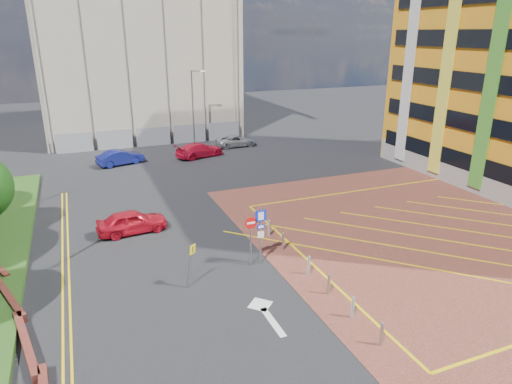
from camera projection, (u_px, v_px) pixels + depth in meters
ground at (259, 274)px, 23.25m from camera, size 140.00×140.00×0.00m
forecourt at (468, 231)px, 28.19m from camera, size 26.00×26.00×0.02m
retaining_wall at (3, 298)px, 20.77m from camera, size 6.06×20.33×0.40m
lamp_back at (194, 106)px, 47.74m from camera, size 1.53×0.16×8.00m
sign_cluster at (257, 231)px, 23.57m from camera, size 1.17×0.12×3.20m
warning_sign at (190, 261)px, 21.57m from camera, size 0.59×0.39×2.25m
bollard_row at (315, 272)px, 22.45m from camera, size 0.14×11.14×0.90m
construction_building at (132, 38)px, 54.60m from camera, size 21.20×19.20×22.00m
construction_fence at (163, 136)px, 49.52m from camera, size 21.60×0.06×2.00m
car_red_left at (132, 222)px, 27.83m from camera, size 4.30×2.02×1.42m
car_blue_back at (120, 157)px, 42.16m from camera, size 4.49×2.56×1.40m
car_red_back at (200, 150)px, 44.83m from camera, size 5.23×3.27×1.41m
car_silver_back at (236, 141)px, 48.97m from camera, size 4.38×2.10×1.21m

